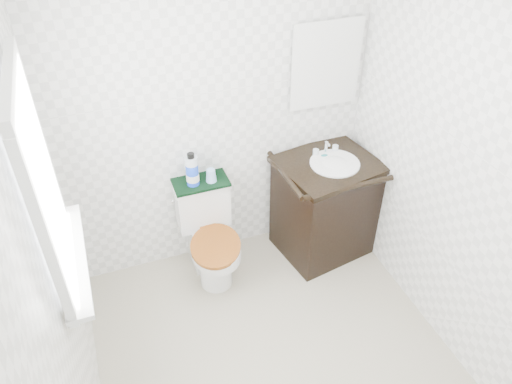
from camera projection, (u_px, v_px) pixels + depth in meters
floor at (280, 364)px, 3.21m from camera, size 2.40×2.40×0.00m
wall_back at (217, 114)px, 3.38m from camera, size 2.40×0.00×2.40m
wall_left at (55, 281)px, 2.18m from camera, size 0.00×2.40×2.40m
wall_right at (467, 178)px, 2.79m from camera, size 0.00×2.40×2.40m
window at (40, 183)px, 2.16m from camera, size 0.02×0.70×0.90m
mirror at (326, 65)px, 3.42m from camera, size 0.50×0.02×0.60m
toilet at (209, 237)px, 3.69m from camera, size 0.44×0.65×0.74m
vanity at (325, 205)px, 3.83m from camera, size 0.78×0.70×0.92m
trash_bin at (221, 241)px, 3.94m from camera, size 0.19×0.15×0.26m
towel at (201, 182)px, 3.52m from camera, size 0.39×0.22×0.02m
mouthwash_bottle at (192, 170)px, 3.42m from camera, size 0.09×0.09×0.25m
cup at (211, 175)px, 3.49m from camera, size 0.08×0.08×0.10m
soap_bar at (324, 156)px, 3.65m from camera, size 0.07×0.04×0.02m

